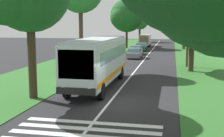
% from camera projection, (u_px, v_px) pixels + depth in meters
% --- Properties ---
extents(ground, '(160.00, 160.00, 0.00)m').
position_uv_depth(ground, '(109.00, 102.00, 18.54)').
color(ground, '#262628').
extents(grass_verge_left, '(120.00, 8.00, 0.04)m').
position_uv_depth(grass_verge_left, '(67.00, 66.00, 34.69)').
color(grass_verge_left, '#2D6628').
rests_on(grass_verge_left, ground).
extents(grass_verge_right, '(120.00, 8.00, 0.04)m').
position_uv_depth(grass_verge_right, '(215.00, 70.00, 31.47)').
color(grass_verge_right, '#2D6628').
rests_on(grass_verge_right, ground).
extents(centre_line, '(110.00, 0.16, 0.01)m').
position_uv_depth(centre_line, '(137.00, 68.00, 33.08)').
color(centre_line, silver).
rests_on(centre_line, ground).
extents(coach_bus, '(11.16, 2.62, 3.73)m').
position_uv_depth(coach_bus, '(99.00, 59.00, 22.94)').
color(coach_bus, silver).
rests_on(coach_bus, ground).
extents(trailing_car_0, '(4.30, 1.78, 1.43)m').
position_uv_depth(trailing_car_0, '(135.00, 53.00, 42.61)').
color(trailing_car_0, gray).
rests_on(trailing_car_0, ground).
extents(trailing_car_1, '(4.30, 1.78, 1.43)m').
position_uv_depth(trailing_car_1, '(136.00, 50.00, 47.70)').
color(trailing_car_1, gray).
rests_on(trailing_car_1, ground).
extents(trailing_car_2, '(4.30, 1.78, 1.43)m').
position_uv_depth(trailing_car_2, '(141.00, 47.00, 54.02)').
color(trailing_car_2, '#145933').
rests_on(trailing_car_2, ground).
extents(trailing_minibus_0, '(6.00, 2.14, 2.53)m').
position_uv_depth(trailing_minibus_0, '(145.00, 39.00, 64.25)').
color(trailing_minibus_0, '#BFB299').
rests_on(trailing_minibus_0, ground).
extents(roadside_tree_left_2, '(5.64, 4.73, 7.99)m').
position_uv_depth(roadside_tree_left_2, '(139.00, 21.00, 80.34)').
color(roadside_tree_left_2, '#3D2D1E').
rests_on(roadside_tree_left_2, grass_verge_left).
extents(roadside_tree_left_3, '(7.80, 6.58, 9.70)m').
position_uv_depth(roadside_tree_left_3, '(126.00, 16.00, 59.67)').
color(roadside_tree_left_3, '#3D2D1E').
rests_on(roadside_tree_left_3, grass_verge_left).
extents(roadside_tree_right_0, '(7.73, 6.55, 9.20)m').
position_uv_depth(roadside_tree_right_0, '(192.00, 14.00, 29.98)').
color(roadside_tree_right_0, '#3D2D1E').
rests_on(roadside_tree_right_0, grass_verge_right).
extents(roadside_tree_right_2, '(9.43, 7.44, 12.70)m').
position_uv_depth(roadside_tree_right_2, '(184.00, 3.00, 56.42)').
color(roadside_tree_right_2, '#4C3826').
rests_on(roadside_tree_right_2, grass_verge_right).
extents(roadside_tree_right_3, '(6.23, 5.08, 9.26)m').
position_uv_depth(roadside_tree_right_3, '(179.00, 17.00, 77.64)').
color(roadside_tree_right_3, '#3D2D1E').
rests_on(roadside_tree_right_3, grass_verge_right).
extents(utility_pole, '(0.24, 1.40, 8.68)m').
position_uv_depth(utility_pole, '(188.00, 26.00, 33.15)').
color(utility_pole, '#473828').
rests_on(utility_pole, grass_verge_right).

